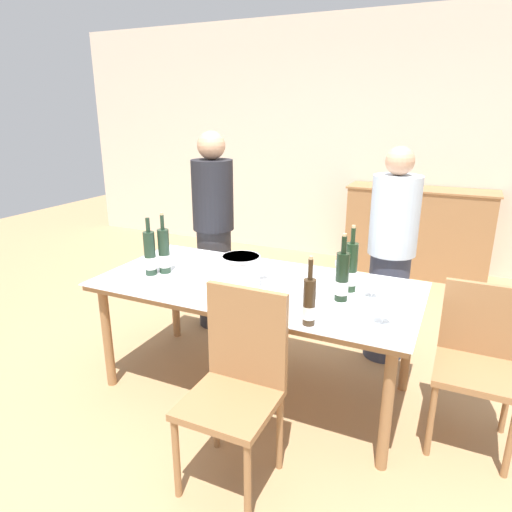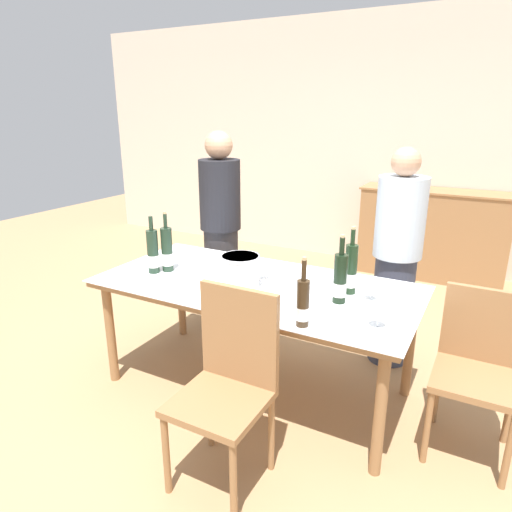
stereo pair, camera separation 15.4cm
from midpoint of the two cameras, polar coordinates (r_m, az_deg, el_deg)
The scene contains 19 objects.
ground_plane at distance 3.18m, azimuth 1.44°, elevation -15.96°, with size 12.00×12.00×0.00m, color #A37F56.
back_wall at distance 5.57m, azimuth 16.43°, elevation 13.37°, with size 8.00×0.10×2.80m.
sideboard_cabinet at distance 5.32m, azimuth 21.94°, elevation 2.55°, with size 1.55×0.46×0.96m.
dining_table at distance 2.86m, azimuth 1.54°, elevation -4.67°, with size 1.98×0.96×0.74m.
ice_bucket at distance 2.73m, azimuth -0.36°, elevation -1.89°, with size 0.23×0.23×0.20m.
wine_bottle_0 at distance 2.72m, azimuth 13.35°, elevation -1.78°, with size 0.07×0.07×0.40m.
wine_bottle_1 at distance 2.28m, azimuth 7.81°, elevation -5.96°, with size 0.07×0.07×0.36m.
wine_bottle_2 at distance 2.58m, azimuth 12.15°, elevation -2.92°, with size 0.08×0.08×0.39m.
wine_bottle_3 at distance 3.04m, azimuth -11.36°, elevation 0.39°, with size 0.08×0.08×0.38m.
wine_bottle_4 at distance 3.06m, azimuth -9.66°, elevation 0.62°, with size 0.08×0.08×0.41m.
wine_glass_0 at distance 2.91m, azimuth 12.36°, elevation -1.15°, with size 0.09×0.09×0.15m.
wine_glass_1 at distance 2.87m, azimuth 2.18°, elevation -1.23°, with size 0.08×0.08×0.14m.
wine_glass_2 at distance 2.65m, azimuth 15.86°, elevation -3.47°, with size 0.08×0.08×0.14m.
wine_glass_3 at distance 2.34m, azimuth 16.93°, elevation -6.42°, with size 0.09×0.09×0.15m.
wine_glass_4 at distance 2.97m, azimuth 0.18°, elevation -0.66°, with size 0.08×0.08×0.13m.
chair_right_end at distance 2.75m, azimuth 27.57°, elevation -11.59°, with size 0.42×0.42×0.88m.
chair_near_front at distance 2.27m, azimuth -1.40°, elevation -14.71°, with size 0.42×0.42×0.97m.
person_host at distance 3.74m, azimuth -3.25°, elevation 3.00°, with size 0.33×0.33×1.62m.
person_guest_left at distance 3.33m, azimuth 18.40°, elevation -0.57°, with size 0.33×0.33×1.54m.
Camera 2 is at (1.25, -2.33, 1.77)m, focal length 32.00 mm.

